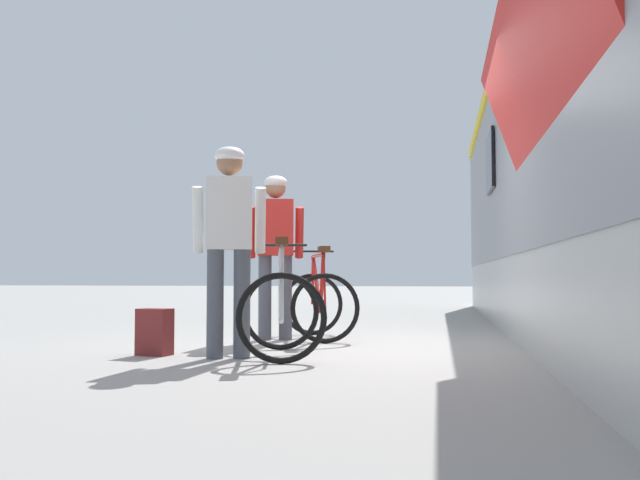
% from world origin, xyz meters
% --- Properties ---
extents(ground_plane, '(80.00, 80.00, 0.00)m').
position_xyz_m(ground_plane, '(0.00, 0.00, 0.00)').
color(ground_plane, '#A09E99').
extents(cyclist_near_in_red, '(0.65, 0.40, 1.76)m').
position_xyz_m(cyclist_near_in_red, '(-0.95, 0.63, 1.05)').
color(cyclist_near_in_red, '#4C515B').
rests_on(cyclist_near_in_red, ground).
extents(cyclist_far_in_white, '(0.66, 0.42, 1.76)m').
position_xyz_m(cyclist_far_in_white, '(-0.94, -1.06, 1.05)').
color(cyclist_far_in_white, '#4C515B').
rests_on(cyclist_far_in_white, ground).
extents(bicycle_near_red, '(1.00, 1.23, 0.99)m').
position_xyz_m(bicycle_near_red, '(-0.50, 0.80, 0.40)').
color(bicycle_near_red, black).
rests_on(bicycle_near_red, ground).
extents(bicycle_far_silver, '(0.94, 1.20, 0.99)m').
position_xyz_m(bicycle_far_silver, '(-0.54, -0.86, 0.40)').
color(bicycle_far_silver, black).
rests_on(bicycle_far_silver, ground).
extents(backpack_on_platform, '(0.31, 0.23, 0.40)m').
position_xyz_m(backpack_on_platform, '(-1.63, -0.95, 0.20)').
color(backpack_on_platform, maroon).
rests_on(backpack_on_platform, ground).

